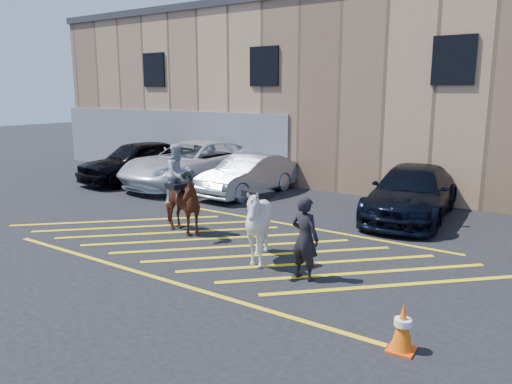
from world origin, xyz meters
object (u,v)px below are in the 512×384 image
Objects in this scene: car_white_pickup at (194,163)px; handler at (305,238)px; saddled_white at (258,224)px; traffic_cone at (403,327)px; car_silver_sedan at (248,175)px; mounted_bay at (179,198)px; car_black_suv at (138,161)px; car_blue_suv at (412,193)px.

car_white_pickup is 10.60m from handler.
car_white_pickup reaches higher than saddled_white.
traffic_cone is (2.54, -1.66, -0.48)m from handler.
saddled_white reaches higher than car_silver_sedan.
mounted_bay reaches higher than traffic_cone.
car_black_suv is 2.64× the size of saddled_white.
car_white_pickup is at bearing 128.48° from mounted_bay.
car_white_pickup is 8.60× the size of traffic_cone.
car_silver_sedan is 5.26m from mounted_bay.
car_blue_suv is at bearing 48.91° from mounted_bay.
car_silver_sedan is 1.84× the size of mounted_bay.
saddled_white is (4.44, -5.81, 0.16)m from car_silver_sedan.
car_blue_suv is 6.10m from handler.
car_silver_sedan is (5.25, 0.43, -0.13)m from car_black_suv.
car_black_suv is 12.32m from handler.
car_white_pickup is 2.66× the size of mounted_bay.
handler is at bearing -97.96° from car_blue_suv.
mounted_bay is (1.42, -5.06, 0.24)m from car_silver_sedan.
car_blue_suv is at bearing -85.56° from handler.
saddled_white is at bearing -21.41° from car_black_suv.
car_silver_sedan reaches higher than traffic_cone.
car_white_pickup reaches higher than car_silver_sedan.
car_silver_sedan is at bearing 105.70° from mounted_bay.
car_black_suv is 2.11× the size of mounted_bay.
handler is 0.90× the size of saddled_white.
car_white_pickup is at bearing 144.29° from traffic_cone.
mounted_bay is at bearing 166.00° from saddled_white.
car_black_suv is 11.15m from car_blue_suv.
traffic_cone is at bearing -21.05° from mounted_bay.
car_blue_suv is 6.80m from mounted_bay.
car_black_suv is 15.34m from traffic_cone.
mounted_bay is (-4.29, 0.97, 0.11)m from handler.
car_blue_suv is 8.12m from traffic_cone.
saddled_white reaches higher than traffic_cone.
car_white_pickup is at bearing 23.40° from car_black_suv.
handler reaches higher than car_silver_sedan.
car_white_pickup reaches higher than car_black_suv.
car_black_suv is 0.96× the size of car_blue_suv.
car_silver_sedan is at bearing 174.25° from car_blue_suv.
car_black_suv reaches higher than car_blue_suv.
car_black_suv is 0.79× the size of car_white_pickup.
saddled_white is (-1.27, 0.22, 0.03)m from handler.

